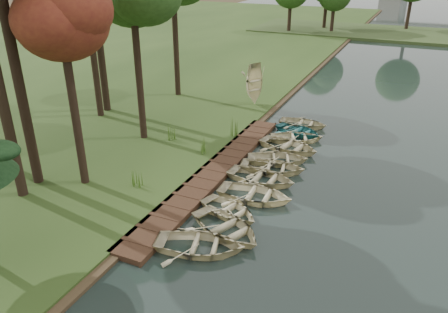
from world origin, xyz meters
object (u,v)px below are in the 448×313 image
at_px(rowboat_0, 200,243).
at_px(rowboat_2, 229,209).
at_px(rowboat_1, 226,226).
at_px(stored_rowboat, 254,100).
at_px(boardwalk, 214,172).

height_order(rowboat_0, rowboat_2, rowboat_0).
xyz_separation_m(rowboat_1, rowboat_2, (-0.48, 1.37, -0.06)).
xyz_separation_m(rowboat_1, stored_rowboat, (-4.87, 15.97, 0.21)).
relative_size(boardwalk, stored_rowboat, 5.09).
height_order(rowboat_0, stored_rowboat, stored_rowboat).
bearing_deg(stored_rowboat, boardwalk, -140.95).
bearing_deg(rowboat_2, rowboat_0, -159.62).
relative_size(rowboat_0, stored_rowboat, 1.14).
bearing_deg(rowboat_2, rowboat_1, -140.68).
distance_m(rowboat_2, stored_rowboat, 15.24).
height_order(boardwalk, stored_rowboat, stored_rowboat).
bearing_deg(rowboat_1, rowboat_0, -172.45).
height_order(boardwalk, rowboat_0, rowboat_0).
distance_m(boardwalk, stored_rowboat, 11.48).
xyz_separation_m(rowboat_0, rowboat_2, (-0.02, 2.87, -0.06)).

